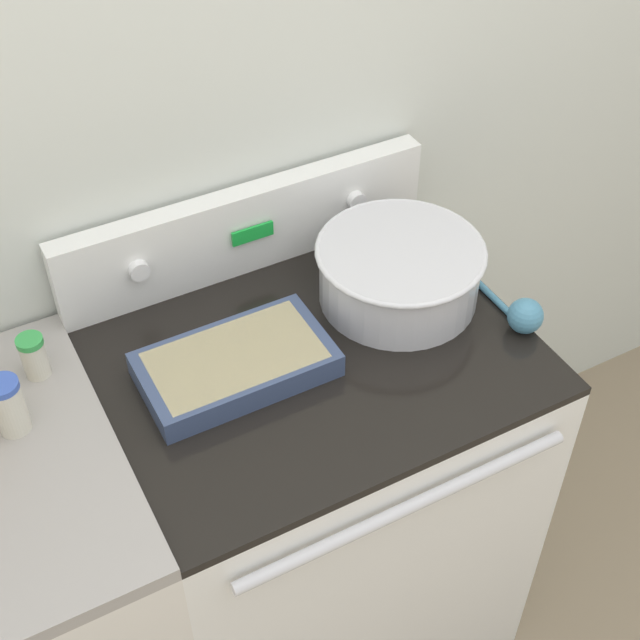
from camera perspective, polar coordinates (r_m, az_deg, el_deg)
kitchen_wall at (r=1.76m, az=-5.98°, el=12.27°), size 8.00×0.05×2.50m
stove_range at (r=2.05m, az=-0.28°, el=-11.44°), size 0.80×0.67×0.95m
control_panel at (r=1.83m, az=-4.74°, el=5.83°), size 0.80×0.07×0.19m
side_counter at (r=1.97m, az=-18.32°, el=-18.19°), size 0.51×0.64×0.96m
mixing_bowl at (r=1.76m, az=5.10°, el=3.24°), size 0.34×0.34×0.13m
casserole_dish at (r=1.63m, az=-5.42°, el=-2.78°), size 0.35×0.20×0.05m
ladle at (r=1.77m, az=12.59°, el=0.56°), size 0.07×0.32×0.07m
spice_jar_green_cap at (r=1.68m, az=-17.84°, el=-2.22°), size 0.05×0.05×0.09m
spice_jar_blue_cap at (r=1.59m, az=-19.31°, el=-5.21°), size 0.06×0.06×0.11m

